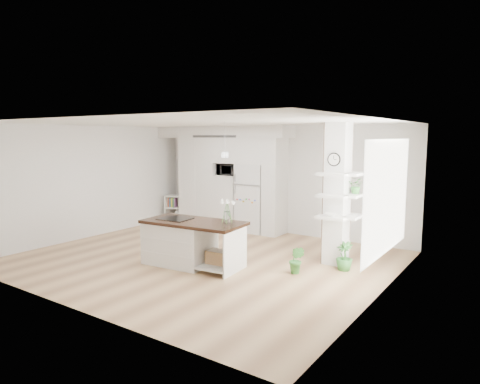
# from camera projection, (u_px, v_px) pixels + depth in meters

# --- Properties ---
(floor) EXTENTS (7.00, 6.00, 0.01)m
(floor) POSITION_uv_depth(u_px,v_px,m) (204.00, 259.00, 8.58)
(floor) COLOR tan
(floor) RESTS_ON ground
(room) EXTENTS (7.04, 6.04, 2.72)m
(room) POSITION_uv_depth(u_px,v_px,m) (203.00, 167.00, 8.34)
(room) COLOR white
(room) RESTS_ON ground
(cabinet_wall) EXTENTS (4.00, 0.71, 2.70)m
(cabinet_wall) POSITION_uv_depth(u_px,v_px,m) (224.00, 172.00, 11.39)
(cabinet_wall) COLOR white
(cabinet_wall) RESTS_ON floor
(refrigerator) EXTENTS (0.78, 0.69, 1.75)m
(refrigerator) POSITION_uv_depth(u_px,v_px,m) (254.00, 198.00, 10.96)
(refrigerator) COLOR silver
(refrigerator) RESTS_ON floor
(column) EXTENTS (0.69, 0.90, 2.70)m
(column) POSITION_uv_depth(u_px,v_px,m) (340.00, 195.00, 8.01)
(column) COLOR silver
(column) RESTS_ON floor
(window) EXTENTS (0.00, 2.40, 2.40)m
(window) POSITION_uv_depth(u_px,v_px,m) (388.00, 197.00, 6.69)
(window) COLOR white
(window) RESTS_ON room
(pendant_light) EXTENTS (0.12, 0.12, 0.10)m
(pendant_light) POSITION_uv_depth(u_px,v_px,m) (283.00, 155.00, 7.48)
(pendant_light) COLOR white
(pendant_light) RESTS_ON room
(kitchen_island) EXTENTS (2.00, 1.08, 1.44)m
(kitchen_island) POSITION_uv_depth(u_px,v_px,m) (185.00, 241.00, 8.18)
(kitchen_island) COLOR white
(kitchen_island) RESTS_ON floor
(bookshelf) EXTENTS (0.73, 0.58, 0.76)m
(bookshelf) POSITION_uv_depth(u_px,v_px,m) (178.00, 210.00, 12.26)
(bookshelf) COLOR white
(bookshelf) RESTS_ON floor
(floor_plant_a) EXTENTS (0.30, 0.25, 0.51)m
(floor_plant_a) POSITION_uv_depth(u_px,v_px,m) (297.00, 260.00, 7.62)
(floor_plant_a) COLOR #378234
(floor_plant_a) RESTS_ON floor
(floor_plant_b) EXTENTS (0.37, 0.37, 0.53)m
(floor_plant_b) POSITION_uv_depth(u_px,v_px,m) (344.00, 256.00, 7.82)
(floor_plant_b) COLOR #378234
(floor_plant_b) RESTS_ON floor
(microwave) EXTENTS (0.54, 0.37, 0.30)m
(microwave) POSITION_uv_depth(u_px,v_px,m) (228.00, 170.00, 11.24)
(microwave) COLOR #2D2D2D
(microwave) RESTS_ON cabinet_wall
(shelf_plant) EXTENTS (0.27, 0.23, 0.30)m
(shelf_plant) POSITION_uv_depth(u_px,v_px,m) (356.00, 186.00, 7.98)
(shelf_plant) COLOR #378234
(shelf_plant) RESTS_ON column
(decor_bowl) EXTENTS (0.22, 0.22, 0.05)m
(decor_bowl) POSITION_uv_depth(u_px,v_px,m) (331.00, 215.00, 7.91)
(decor_bowl) COLOR white
(decor_bowl) RESTS_ON column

